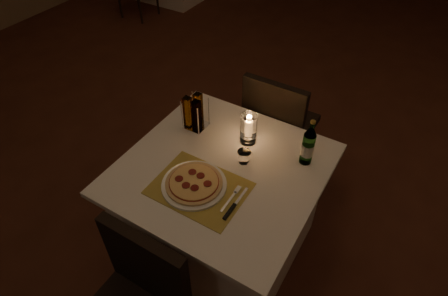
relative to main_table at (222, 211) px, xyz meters
The scene contains 12 objects.
floor 0.55m from the main_table, 85.88° to the left, with size 8.00×10.00×0.02m, color #4E2419.
main_table is the anchor object (origin of this frame).
chair_far 0.74m from the main_table, 90.00° to the left, with size 0.42×0.42×0.90m.
placemat 0.41m from the main_table, 96.34° to the right, with size 0.45×0.34×0.00m, color gold.
plate 0.42m from the main_table, 105.52° to the right, with size 0.32×0.32×0.01m, color white.
pizza 0.44m from the main_table, 105.55° to the right, with size 0.28×0.28×0.02m.
fork 0.43m from the main_table, 45.27° to the right, with size 0.02×0.18×0.00m.
knife 0.46m from the main_table, 49.01° to the right, with size 0.02×0.22×0.01m.
tumbler 0.42m from the main_table, 51.02° to the left, with size 0.07×0.07×0.07m, color white, non-canonical shape.
water_bottle 0.64m from the main_table, 36.69° to the left, with size 0.07×0.07×0.27m.
hurricane_candle 0.53m from the main_table, 85.77° to the left, with size 0.09×0.09×0.18m.
cruet_caddy 0.59m from the main_table, 146.59° to the left, with size 0.12×0.12×0.21m.
Camera 1 is at (0.67, -1.53, 2.13)m, focal length 30.00 mm.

